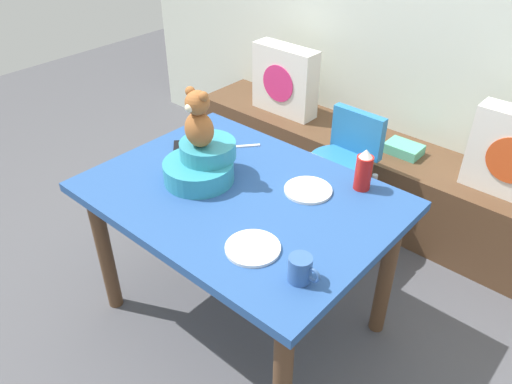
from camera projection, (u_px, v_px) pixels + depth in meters
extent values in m
plane|color=#4C4C51|center=(243.00, 314.00, 2.49)|extent=(8.00, 8.00, 0.00)
cube|color=brown|center=(374.00, 177.00, 3.11)|extent=(2.60, 0.44, 0.46)
cube|color=white|center=(285.00, 80.00, 3.23)|extent=(0.44, 0.14, 0.44)
cylinder|color=#E02D72|center=(278.00, 84.00, 3.18)|extent=(0.24, 0.01, 0.24)
cylinder|color=#D84C1E|center=(511.00, 161.00, 2.40)|extent=(0.24, 0.01, 0.24)
cube|color=#55B492|center=(404.00, 149.00, 2.88)|extent=(0.20, 0.14, 0.06)
cube|color=#264C8C|center=(240.00, 196.00, 2.08)|extent=(1.25, 0.92, 0.04)
cylinder|color=brown|center=(105.00, 251.00, 2.36)|extent=(0.07, 0.07, 0.70)
cylinder|color=brown|center=(282.00, 384.00, 1.77)|extent=(0.07, 0.07, 0.70)
cylinder|color=brown|center=(216.00, 186.00, 2.81)|extent=(0.07, 0.07, 0.70)
cylinder|color=brown|center=(386.00, 274.00, 2.23)|extent=(0.07, 0.07, 0.70)
cylinder|color=#2672B2|center=(340.00, 168.00, 2.66)|extent=(0.34, 0.34, 0.10)
cube|color=#2672B2|center=(358.00, 132.00, 2.66)|extent=(0.30, 0.06, 0.24)
cube|color=white|center=(321.00, 171.00, 2.52)|extent=(0.30, 0.21, 0.02)
cylinder|color=silver|center=(300.00, 212.00, 2.81)|extent=(0.03, 0.03, 0.46)
cylinder|color=silver|center=(342.00, 232.00, 2.66)|extent=(0.03, 0.03, 0.46)
cylinder|color=silver|center=(329.00, 191.00, 2.99)|extent=(0.03, 0.03, 0.46)
cylinder|color=silver|center=(370.00, 209.00, 2.83)|extent=(0.03, 0.03, 0.46)
cylinder|color=teal|center=(199.00, 171.00, 2.12)|extent=(0.30, 0.30, 0.09)
cylinder|color=teal|center=(208.00, 149.00, 2.12)|extent=(0.24, 0.24, 0.07)
ellipsoid|color=#9C5B2D|center=(199.00, 129.00, 2.03)|extent=(0.13, 0.11, 0.15)
sphere|color=#9C5B2D|center=(197.00, 103.00, 1.96)|extent=(0.10, 0.10, 0.10)
sphere|color=beige|center=(189.00, 108.00, 1.94)|extent=(0.04, 0.04, 0.04)
sphere|color=#9C5B2D|center=(190.00, 91.00, 1.96)|extent=(0.04, 0.04, 0.04)
sphere|color=#9C5B2D|center=(203.00, 96.00, 1.92)|extent=(0.04, 0.04, 0.04)
cylinder|color=red|center=(363.00, 173.00, 2.06)|extent=(0.07, 0.07, 0.15)
cone|color=white|center=(366.00, 153.00, 2.00)|extent=(0.06, 0.06, 0.03)
cylinder|color=#335999|center=(300.00, 269.00, 1.63)|extent=(0.08, 0.08, 0.09)
torus|color=#335999|center=(313.00, 275.00, 1.60)|extent=(0.06, 0.01, 0.06)
cylinder|color=white|center=(308.00, 190.00, 2.08)|extent=(0.20, 0.20, 0.01)
cylinder|color=white|center=(253.00, 248.00, 1.78)|extent=(0.20, 0.20, 0.01)
cube|color=black|center=(181.00, 148.00, 2.37)|extent=(0.15, 0.15, 0.01)
cube|color=silver|center=(242.00, 146.00, 2.39)|extent=(0.12, 0.14, 0.01)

